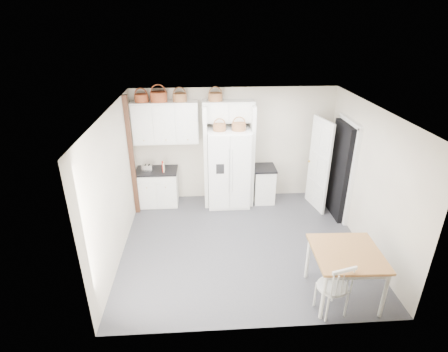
{
  "coord_description": "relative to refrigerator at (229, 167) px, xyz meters",
  "views": [
    {
      "loc": [
        -0.72,
        -5.51,
        3.99
      ],
      "look_at": [
        -0.33,
        0.4,
        1.26
      ],
      "focal_mm": 28.0,
      "sensor_mm": 36.0,
      "label": 1
    }
  ],
  "objects": [
    {
      "name": "door_slab",
      "position": [
        1.95,
        -0.3,
        0.13
      ],
      "size": [
        0.21,
        0.79,
        2.05
      ],
      "primitive_type": "cube",
      "rotation": [
        0.0,
        0.0,
        -1.36
      ],
      "color": "white",
      "rests_on": "floor"
    },
    {
      "name": "doorway_void",
      "position": [
        2.31,
        -0.64,
        0.13
      ],
      "size": [
        0.18,
        0.85,
        2.05
      ],
      "primitive_type": "cube",
      "color": "black",
      "rests_on": "floor"
    },
    {
      "name": "basket_upper_b",
      "position": [
        -1.45,
        0.19,
        1.56
      ],
      "size": [
        0.35,
        0.35,
        0.2
      ],
      "primitive_type": "cylinder",
      "color": "brown",
      "rests_on": "upper_cabinet"
    },
    {
      "name": "cookbook_red",
      "position": [
        -1.46,
        -0.02,
        0.07
      ],
      "size": [
        0.06,
        0.15,
        0.22
      ],
      "primitive_type": "cube",
      "rotation": [
        0.0,
        0.0,
        0.18
      ],
      "color": "#A8140B",
      "rests_on": "counter_left"
    },
    {
      "name": "base_cab_left",
      "position": [
        -1.61,
        0.06,
        -0.49
      ],
      "size": [
        0.88,
        0.55,
        0.81
      ],
      "primitive_type": "cube",
      "color": "white",
      "rests_on": "floor"
    },
    {
      "name": "windsor_chair",
      "position": [
        1.24,
        -3.39,
        -0.43
      ],
      "size": [
        0.54,
        0.51,
        0.93
      ],
      "primitive_type": "cube",
      "rotation": [
        0.0,
        0.0,
        0.26
      ],
      "color": "white",
      "rests_on": "floor"
    },
    {
      "name": "wall_back",
      "position": [
        0.15,
        0.36,
        0.41
      ],
      "size": [
        4.5,
        0.0,
        4.5
      ],
      "primitive_type": "plane",
      "rotation": [
        1.57,
        0.0,
        0.0
      ],
      "color": "#B3A697",
      "rests_on": "floor"
    },
    {
      "name": "bridge_cabinet",
      "position": [
        0.0,
        0.19,
        1.23
      ],
      "size": [
        1.12,
        0.34,
        0.45
      ],
      "primitive_type": "cube",
      "color": "white",
      "rests_on": "wall_back"
    },
    {
      "name": "ceiling",
      "position": [
        0.15,
        -1.64,
        1.71
      ],
      "size": [
        4.5,
        4.5,
        0.0
      ],
      "primitive_type": "plane",
      "color": "white",
      "rests_on": "wall_back"
    },
    {
      "name": "counter_left",
      "position": [
        -1.61,
        0.06,
        -0.06
      ],
      "size": [
        0.91,
        0.59,
        0.04
      ],
      "primitive_type": "cube",
      "color": "black",
      "rests_on": "base_cab_left"
    },
    {
      "name": "basket_upper_c",
      "position": [
        -1.02,
        0.19,
        1.54
      ],
      "size": [
        0.29,
        0.29,
        0.17
      ],
      "primitive_type": "cylinder",
      "color": "brown",
      "rests_on": "upper_cabinet"
    },
    {
      "name": "counter_right",
      "position": [
        0.82,
        0.06,
        -0.06
      ],
      "size": [
        0.5,
        0.59,
        0.04
      ],
      "primitive_type": "cube",
      "color": "black",
      "rests_on": "base_cab_right"
    },
    {
      "name": "fridge_panel_left",
      "position": [
        -0.51,
        0.06,
        0.26
      ],
      "size": [
        0.08,
        0.6,
        2.3
      ],
      "primitive_type": "cube",
      "color": "white",
      "rests_on": "floor"
    },
    {
      "name": "dining_table",
      "position": [
        1.52,
        -3.09,
        -0.48
      ],
      "size": [
        1.02,
        1.02,
        0.83
      ],
      "primitive_type": "cube",
      "rotation": [
        0.0,
        0.0,
        -0.03
      ],
      "color": "brown",
      "rests_on": "floor"
    },
    {
      "name": "basket_bridge_a",
      "position": [
        -0.27,
        0.19,
        1.54
      ],
      "size": [
        0.3,
        0.3,
        0.17
      ],
      "primitive_type": "cylinder",
      "color": "brown",
      "rests_on": "bridge_cabinet"
    },
    {
      "name": "toaster",
      "position": [
        -1.79,
        -0.01,
        0.04
      ],
      "size": [
        0.25,
        0.16,
        0.16
      ],
      "primitive_type": "cube",
      "rotation": [
        0.0,
        0.0,
        -0.11
      ],
      "color": "silver",
      "rests_on": "counter_left"
    },
    {
      "name": "fridge_panel_right",
      "position": [
        0.51,
        0.06,
        0.26
      ],
      "size": [
        0.08,
        0.6,
        2.3
      ],
      "primitive_type": "cube",
      "color": "white",
      "rests_on": "floor"
    },
    {
      "name": "trim_post",
      "position": [
        -2.05,
        -0.29,
        0.41
      ],
      "size": [
        0.09,
        0.09,
        2.6
      ],
      "primitive_type": "cube",
      "color": "#322211",
      "rests_on": "floor"
    },
    {
      "name": "basket_upper_a",
      "position": [
        -1.81,
        0.19,
        1.54
      ],
      "size": [
        0.28,
        0.28,
        0.16
      ],
      "primitive_type": "cylinder",
      "color": "brown",
      "rests_on": "upper_cabinet"
    },
    {
      "name": "basket_fridge_a",
      "position": [
        -0.21,
        -0.1,
        0.96
      ],
      "size": [
        0.27,
        0.27,
        0.14
      ],
      "primitive_type": "cylinder",
      "color": "brown",
      "rests_on": "refrigerator"
    },
    {
      "name": "floor",
      "position": [
        0.15,
        -1.64,
        -0.89
      ],
      "size": [
        4.5,
        4.5,
        0.0
      ],
      "primitive_type": "plane",
      "color": "#393945",
      "rests_on": "ground"
    },
    {
      "name": "refrigerator",
      "position": [
        0.0,
        0.0,
        0.0
      ],
      "size": [
        0.92,
        0.74,
        1.79
      ],
      "primitive_type": "cube",
      "color": "white",
      "rests_on": "floor"
    },
    {
      "name": "upper_cabinet",
      "position": [
        -1.35,
        0.19,
        1.01
      ],
      "size": [
        1.4,
        0.34,
        0.9
      ],
      "primitive_type": "cube",
      "color": "white",
      "rests_on": "wall_back"
    },
    {
      "name": "cookbook_cream",
      "position": [
        -1.44,
        -0.02,
        0.07
      ],
      "size": [
        0.03,
        0.15,
        0.22
      ],
      "primitive_type": "cube",
      "rotation": [
        0.0,
        0.0,
        -0.01
      ],
      "color": "beige",
      "rests_on": "counter_left"
    },
    {
      "name": "basket_fridge_b",
      "position": [
        0.2,
        -0.1,
        0.97
      ],
      "size": [
        0.3,
        0.3,
        0.16
      ],
      "primitive_type": "cylinder",
      "color": "brown",
      "rests_on": "refrigerator"
    },
    {
      "name": "wall_right",
      "position": [
        2.4,
        -1.64,
        0.41
      ],
      "size": [
        0.0,
        4.0,
        4.0
      ],
      "primitive_type": "plane",
      "rotation": [
        1.57,
        0.0,
        -1.57
      ],
      "color": "#B3A697",
      "rests_on": "floor"
    },
    {
      "name": "base_cab_right",
      "position": [
        0.82,
        0.06,
        -0.49
      ],
      "size": [
        0.46,
        0.55,
        0.81
      ],
      "primitive_type": "cube",
      "color": "white",
      "rests_on": "floor"
    },
    {
      "name": "wall_left",
      "position": [
        -2.1,
        -1.64,
        0.41
      ],
      "size": [
        0.0,
        4.0,
        4.0
      ],
      "primitive_type": "plane",
      "rotation": [
        1.57,
        0.0,
        1.57
      ],
      "color": "#B3A697",
      "rests_on": "floor"
    }
  ]
}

